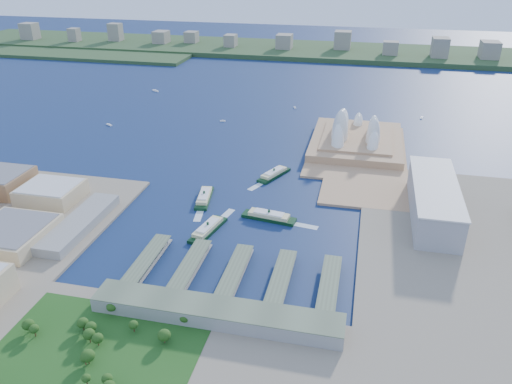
% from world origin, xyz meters
% --- Properties ---
extents(ground, '(3000.00, 3000.00, 0.00)m').
position_xyz_m(ground, '(0.00, 0.00, 0.00)').
color(ground, '#10264E').
rests_on(ground, ground).
extents(east_land, '(240.00, 500.00, 3.00)m').
position_xyz_m(east_land, '(240.00, -50.00, 1.50)').
color(east_land, gray).
rests_on(east_land, ground).
extents(peninsula, '(135.00, 220.00, 3.00)m').
position_xyz_m(peninsula, '(107.50, 260.00, 1.50)').
color(peninsula, tan).
rests_on(peninsula, ground).
extents(far_shore, '(2200.00, 260.00, 12.00)m').
position_xyz_m(far_shore, '(0.00, 980.00, 6.00)').
color(far_shore, '#2D4926').
rests_on(far_shore, ground).
extents(opera_house, '(134.00, 180.00, 58.00)m').
position_xyz_m(opera_house, '(105.00, 280.00, 32.00)').
color(opera_house, white).
rests_on(opera_house, peninsula).
extents(toaster_building, '(45.00, 155.00, 35.00)m').
position_xyz_m(toaster_building, '(195.00, 80.00, 20.50)').
color(toaster_building, '#949499').
rests_on(toaster_building, east_land).
extents(ferry_wharves, '(184.00, 90.00, 9.30)m').
position_xyz_m(ferry_wharves, '(14.00, -75.00, 4.65)').
color(ferry_wharves, '#55624A').
rests_on(ferry_wharves, ground).
extents(terminal_building, '(200.00, 28.00, 12.00)m').
position_xyz_m(terminal_building, '(15.00, -135.00, 9.00)').
color(terminal_building, gray).
rests_on(terminal_building, south_land).
extents(park, '(150.00, 110.00, 16.00)m').
position_xyz_m(park, '(-60.00, -190.00, 11.00)').
color(park, '#194714').
rests_on(park, south_land).
extents(far_skyline, '(1900.00, 140.00, 55.00)m').
position_xyz_m(far_skyline, '(0.00, 960.00, 39.50)').
color(far_skyline, gray).
rests_on(far_skyline, far_shore).
extents(ferry_a, '(23.08, 58.40, 10.75)m').
position_xyz_m(ferry_a, '(-60.46, 65.19, 5.37)').
color(ferry_a, black).
rests_on(ferry_a, ground).
extents(ferry_b, '(36.19, 56.83, 10.58)m').
position_xyz_m(ferry_b, '(6.67, 147.80, 5.29)').
color(ferry_b, black).
rests_on(ferry_b, ground).
extents(ferry_c, '(27.05, 60.25, 11.05)m').
position_xyz_m(ferry_c, '(-33.89, -3.86, 5.52)').
color(ferry_c, black).
rests_on(ferry_c, ground).
extents(ferry_d, '(60.75, 23.46, 11.19)m').
position_xyz_m(ferry_d, '(22.64, 36.15, 5.60)').
color(ferry_d, black).
rests_on(ferry_d, ground).
extents(boat_a, '(13.19, 10.05, 2.60)m').
position_xyz_m(boat_a, '(-297.85, 286.40, 1.30)').
color(boat_a, white).
rests_on(boat_a, ground).
extents(boat_b, '(9.60, 5.93, 2.45)m').
position_xyz_m(boat_b, '(-120.26, 347.22, 1.22)').
color(boat_b, white).
rests_on(boat_b, ground).
extents(boat_c, '(6.46, 13.12, 2.84)m').
position_xyz_m(boat_c, '(209.10, 439.28, 1.42)').
color(boat_c, white).
rests_on(boat_c, ground).
extents(boat_d, '(17.62, 13.35, 3.10)m').
position_xyz_m(boat_d, '(-308.12, 503.75, 1.55)').
color(boat_d, white).
rests_on(boat_d, ground).
extents(boat_e, '(6.39, 10.79, 2.53)m').
position_xyz_m(boat_e, '(-13.03, 450.29, 1.26)').
color(boat_e, white).
rests_on(boat_e, ground).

